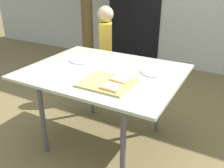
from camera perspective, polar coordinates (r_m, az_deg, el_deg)
name	(u,v)px	position (r m, az deg, el deg)	size (l,w,h in m)	color
ground_plane	(105,140)	(2.29, -1.73, -12.96)	(16.00, 16.00, 0.00)	brown
house_door	(134,0)	(4.15, 5.24, 18.93)	(0.90, 0.02, 2.00)	black
dining_table	(104,77)	(1.98, -1.96, 1.53)	(1.21, 0.96, 0.68)	#A3AB99
cutting_board	(107,83)	(1.71, -1.13, 0.27)	(0.35, 0.31, 0.01)	tan
pizza_slice_far_right	(122,79)	(1.73, 2.23, 1.13)	(0.15, 0.13, 0.02)	tan
pizza_slice_near_right	(112,87)	(1.62, -0.03, -0.63)	(0.14, 0.12, 0.02)	tan
plate_white_right	(156,72)	(1.94, 10.14, 2.80)	(0.24, 0.24, 0.01)	white
plate_white_left	(83,60)	(2.20, -6.76, 5.62)	(0.24, 0.24, 0.01)	white
child_left	(106,46)	(2.85, -1.46, 8.80)	(0.24, 0.28, 1.07)	#2E2448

